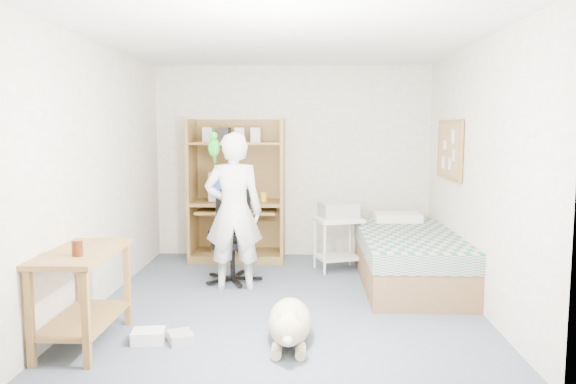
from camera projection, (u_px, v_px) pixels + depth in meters
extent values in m
plane|color=#4C5767|center=(287.00, 300.00, 5.55)|extent=(4.00, 4.00, 0.00)
cube|color=beige|center=(293.00, 162.00, 7.40)|extent=(3.60, 0.02, 2.50)
cube|color=beige|center=(476.00, 174.00, 5.35)|extent=(0.02, 4.00, 2.50)
cube|color=beige|center=(103.00, 173.00, 5.47)|extent=(0.02, 4.00, 2.50)
cube|color=white|center=(287.00, 41.00, 5.27)|extent=(3.60, 4.00, 0.02)
cube|color=olive|center=(192.00, 190.00, 7.18)|extent=(0.04, 0.60, 1.80)
cube|color=olive|center=(283.00, 190.00, 7.14)|extent=(0.04, 0.60, 1.80)
cube|color=olive|center=(240.00, 188.00, 7.45)|extent=(1.20, 0.02, 1.80)
cube|color=olive|center=(237.00, 203.00, 7.18)|extent=(1.12, 0.60, 0.04)
cube|color=olive|center=(237.00, 211.00, 7.11)|extent=(1.00, 0.50, 0.03)
cube|color=olive|center=(237.00, 143.00, 7.09)|extent=(1.12, 0.55, 0.03)
cube|color=olive|center=(238.00, 255.00, 7.26)|extent=(1.12, 0.60, 0.10)
cube|color=brown|center=(409.00, 268.00, 6.08)|extent=(1.00, 2.00, 0.36)
cube|color=#29686E|center=(409.00, 243.00, 6.05)|extent=(1.02, 2.02, 0.20)
cube|color=white|center=(398.00, 218.00, 6.83)|extent=(0.55, 0.35, 0.12)
cube|color=olive|center=(81.00, 253.00, 4.33)|extent=(0.50, 1.00, 0.04)
cube|color=olive|center=(30.00, 320.00, 3.94)|extent=(0.05, 0.05, 0.70)
cube|color=olive|center=(86.00, 321.00, 3.92)|extent=(0.05, 0.05, 0.70)
cube|color=olive|center=(81.00, 284.00, 4.83)|extent=(0.05, 0.05, 0.70)
cube|color=olive|center=(127.00, 285.00, 4.82)|extent=(0.05, 0.05, 0.70)
cube|color=olive|center=(84.00, 319.00, 4.39)|extent=(0.46, 0.92, 0.03)
cube|color=#A27D48|center=(450.00, 150.00, 6.22)|extent=(0.03, 0.90, 0.60)
cube|color=olive|center=(450.00, 122.00, 6.19)|extent=(0.04, 0.94, 0.04)
cube|color=olive|center=(449.00, 178.00, 6.26)|extent=(0.04, 0.94, 0.04)
cylinder|color=black|center=(233.00, 278.00, 6.20)|extent=(0.56, 0.56, 0.06)
cylinder|color=black|center=(233.00, 263.00, 6.18)|extent=(0.06, 0.06, 0.37)
cube|color=black|center=(232.00, 243.00, 6.15)|extent=(0.46, 0.46, 0.07)
cube|color=black|center=(233.00, 212.00, 6.33)|extent=(0.39, 0.08, 0.51)
cube|color=black|center=(211.00, 230.00, 6.13)|extent=(0.06, 0.28, 0.04)
cube|color=black|center=(254.00, 230.00, 6.14)|extent=(0.06, 0.28, 0.04)
imported|color=white|center=(234.00, 211.00, 5.86)|extent=(0.63, 0.44, 1.65)
ellipsoid|color=#159226|center=(214.00, 147.00, 5.81)|extent=(0.12, 0.12, 0.19)
sphere|color=#159226|center=(213.00, 136.00, 5.76)|extent=(0.08, 0.08, 0.08)
cone|color=orange|center=(213.00, 136.00, 5.72)|extent=(0.04, 0.04, 0.03)
cylinder|color=#159226|center=(215.00, 158.00, 5.87)|extent=(0.04, 0.13, 0.12)
ellipsoid|color=tan|center=(290.00, 321.00, 4.46)|extent=(0.34, 0.72, 0.32)
sphere|color=tan|center=(288.00, 330.00, 4.05)|extent=(0.24, 0.24, 0.24)
cone|color=tan|center=(280.00, 316.00, 4.02)|extent=(0.07, 0.07, 0.09)
cone|color=tan|center=(296.00, 316.00, 4.02)|extent=(0.07, 0.07, 0.09)
ellipsoid|color=tan|center=(288.00, 340.00, 3.96)|extent=(0.08, 0.13, 0.08)
cylinder|color=tan|center=(291.00, 313.00, 4.85)|extent=(0.06, 0.23, 0.12)
cube|color=white|center=(338.00, 220.00, 6.65)|extent=(0.63, 0.56, 0.04)
cube|color=white|center=(338.00, 257.00, 6.70)|extent=(0.58, 0.51, 0.03)
cylinder|color=white|center=(319.00, 248.00, 6.51)|extent=(0.03, 0.03, 0.61)
cylinder|color=white|center=(359.00, 248.00, 6.50)|extent=(0.03, 0.03, 0.61)
cylinder|color=white|center=(318.00, 242.00, 6.87)|extent=(0.03, 0.03, 0.61)
cylinder|color=white|center=(356.00, 242.00, 6.85)|extent=(0.03, 0.03, 0.61)
cube|color=#AAAAA5|center=(338.00, 210.00, 6.64)|extent=(0.50, 0.43, 0.18)
cube|color=beige|center=(226.00, 186.00, 7.21)|extent=(0.38, 0.40, 0.36)
cube|color=navy|center=(223.00, 188.00, 7.02)|extent=(0.30, 0.02, 0.25)
cube|color=beige|center=(238.00, 209.00, 7.07)|extent=(0.47, 0.23, 0.03)
cylinder|color=gold|center=(264.00, 197.00, 7.11)|extent=(0.08, 0.08, 0.12)
cylinder|color=#431C0A|center=(77.00, 248.00, 4.13)|extent=(0.08, 0.08, 0.12)
cube|color=silver|center=(148.00, 336.00, 4.44)|extent=(0.27, 0.23, 0.10)
cube|color=#A6A6A1|center=(181.00, 337.00, 4.45)|extent=(0.26, 0.28, 0.08)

